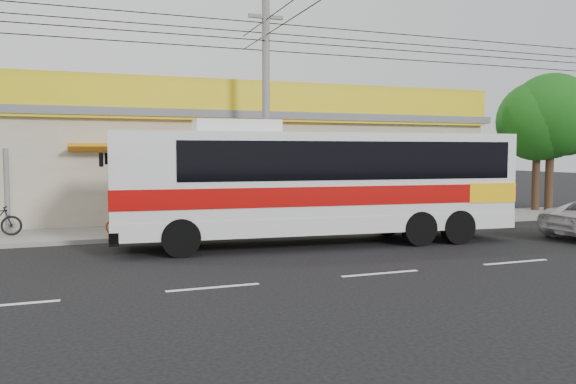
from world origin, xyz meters
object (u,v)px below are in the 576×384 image
Objects in this scene: coach_bus at (324,179)px; tree_far at (540,124)px; tree_near at (554,119)px; utility_pole at (266,35)px; motorbike_red at (131,222)px.

tree_far is (13.22, 4.80, 2.17)m from coach_bus.
coach_bus is at bearing -161.98° from tree_near.
coach_bus is 0.37× the size of utility_pole.
motorbike_red is at bearing 157.91° from coach_bus.
utility_pole is 14.36m from tree_far.
tree_near is at bearing 22.95° from coach_bus.
tree_far is (-0.47, 0.35, -0.23)m from tree_near.
tree_far is at bearing -67.58° from motorbike_red.
tree_near is 0.63m from tree_far.
motorbike_red is 0.05× the size of utility_pole.
utility_pole reaches higher than motorbike_red.
utility_pole reaches higher than tree_far.
tree_near reaches higher than tree_far.
utility_pole is 5.47× the size of tree_far.
utility_pole is 5.20× the size of tree_near.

